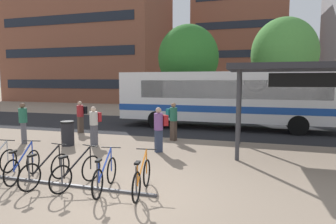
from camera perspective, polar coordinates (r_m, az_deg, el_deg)
name	(u,v)px	position (r m, az deg, el deg)	size (l,w,h in m)	color
ground	(124,197)	(7.11, -8.78, -16.22)	(200.00, 200.00, 0.00)	gray
bus_lane_asphalt	(201,127)	(17.06, 6.62, -2.98)	(80.00, 7.20, 0.01)	#232326
city_bus	(224,97)	(16.71, 11.03, 2.87)	(12.05, 2.69, 3.20)	white
bike_rack	(62,182)	(8.16, -20.23, -12.89)	(5.21, 0.12, 0.70)	#47474C
parked_bicycle_blue_1	(23,166)	(8.95, -26.76, -9.51)	(0.56, 1.70, 0.99)	black
parked_bicycle_black_2	(46,170)	(8.28, -23.02, -10.58)	(0.52, 1.72, 0.99)	black
parked_bicycle_black_3	(77,172)	(7.83, -17.59, -11.33)	(0.57, 1.69, 0.99)	black
parked_bicycle_blue_4	(105,176)	(7.41, -12.35, -12.20)	(0.52, 1.71, 0.99)	black
parked_bicycle_orange_5	(142,178)	(7.09, -5.18, -12.94)	(0.52, 1.71, 0.99)	black
transit_shelter	(315,70)	(11.47, 27.06, 7.40)	(6.00, 3.62, 3.28)	#38383D
commuter_red_pack_0	(159,126)	(10.93, -1.72, -2.86)	(0.59, 0.58, 1.71)	#2D3851
commuter_teal_pack_1	(173,119)	(13.03, 0.97, -1.34)	(0.60, 0.51, 1.73)	#47382D
commuter_red_pack_2	(94,123)	(12.54, -14.37, -2.08)	(0.40, 0.57, 1.64)	#565660
commuter_black_pack_3	(81,115)	(15.69, -16.87, -0.48)	(0.51, 0.60, 1.67)	#47382D
commuter_red_pack_4	(23,120)	(13.92, -26.76, -1.44)	(0.60, 0.58, 1.76)	#565660
trash_bin	(68,133)	(12.81, -19.24, -4.00)	(0.55, 0.55, 1.03)	#232328
street_tree_0	(284,54)	(24.30, 21.99, 10.62)	(4.96, 4.96, 7.54)	brown
street_tree_1	(188,58)	(22.37, 4.04, 10.66)	(4.59, 4.59, 6.96)	brown
building_left_wing	(91,45)	(43.19, -14.99, 12.73)	(20.73, 11.73, 15.60)	brown
building_centre_block	(239,47)	(51.58, 13.84, 12.32)	(14.10, 13.54, 16.80)	brown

